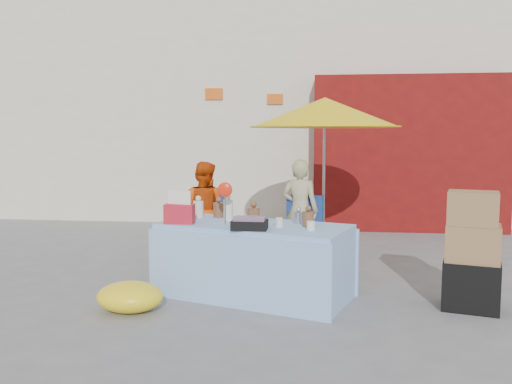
# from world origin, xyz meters

# --- Properties ---
(ground) EXTENTS (80.00, 80.00, 0.00)m
(ground) POSITION_xyz_m (0.00, 0.00, 0.00)
(ground) COLOR slate
(ground) RESTS_ON ground
(backdrop) EXTENTS (14.00, 8.00, 7.80)m
(backdrop) POSITION_xyz_m (0.52, 7.52, 3.10)
(backdrop) COLOR silver
(backdrop) RESTS_ON ground
(market_table) EXTENTS (2.09, 1.45, 1.15)m
(market_table) POSITION_xyz_m (0.05, 0.09, 0.38)
(market_table) COLOR #98C1F3
(market_table) RESTS_ON ground
(chair_left) EXTENTS (0.59, 0.58, 0.85)m
(chair_left) POSITION_xyz_m (-0.79, 1.53, 0.26)
(chair_left) COLOR navy
(chair_left) RESTS_ON ground
(chair_right) EXTENTS (0.59, 0.58, 0.85)m
(chair_right) POSITION_xyz_m (0.46, 1.53, 0.26)
(chair_right) COLOR navy
(chair_right) RESTS_ON ground
(vendor_orange) EXTENTS (0.72, 0.63, 1.27)m
(vendor_orange) POSITION_xyz_m (-0.79, 1.67, 0.64)
(vendor_orange) COLOR #D9460B
(vendor_orange) RESTS_ON ground
(vendor_beige) EXTENTS (0.54, 0.43, 1.31)m
(vendor_beige) POSITION_xyz_m (0.46, 1.67, 0.66)
(vendor_beige) COLOR tan
(vendor_beige) RESTS_ON ground
(umbrella) EXTENTS (1.90, 1.90, 2.09)m
(umbrella) POSITION_xyz_m (0.76, 1.82, 1.89)
(umbrella) COLOR gray
(umbrella) RESTS_ON ground
(box_stack) EXTENTS (0.59, 0.53, 1.10)m
(box_stack) POSITION_xyz_m (2.11, -0.08, 0.51)
(box_stack) COLOR black
(box_stack) RESTS_ON ground
(tarp_bundle) EXTENTS (0.72, 0.64, 0.28)m
(tarp_bundle) POSITION_xyz_m (-1.01, -0.53, 0.14)
(tarp_bundle) COLOR yellow
(tarp_bundle) RESTS_ON ground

